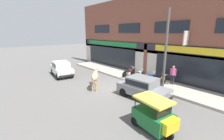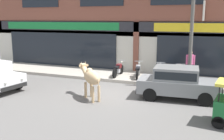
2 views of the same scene
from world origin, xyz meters
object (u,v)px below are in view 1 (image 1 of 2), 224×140
object	(u,v)px
cow	(95,77)
motorcycle_0	(129,72)
car_1	(61,68)
motorcycle_1	(139,75)
utility_pole	(166,51)
motorcycle_3	(162,82)
pedestrian	(173,73)
car_0	(143,87)
auto_rickshaw	(154,117)
motorcycle_2	(150,78)

from	to	relation	value
cow	motorcycle_0	world-z (taller)	cow
car_1	motorcycle_1	distance (m)	8.02
utility_pole	cow	bearing A→B (deg)	-137.97
cow	motorcycle_3	xyz separation A→B (m)	(3.44, 4.17, -0.44)
pedestrian	utility_pole	size ratio (longest dim) A/B	0.27
motorcycle_3	pedestrian	distance (m)	1.24
pedestrian	car_0	bearing A→B (deg)	-93.17
car_0	motorcycle_1	size ratio (longest dim) A/B	2.07
auto_rickshaw	motorcycle_0	bearing A→B (deg)	140.99
cow	car_1	distance (m)	5.53
utility_pole	car_1	bearing A→B (deg)	-157.08
car_1	cow	bearing A→B (deg)	4.79
motorcycle_3	pedestrian	world-z (taller)	pedestrian
motorcycle_0	utility_pole	distance (m)	4.95
car_0	car_1	xyz separation A→B (m)	(-9.09, -1.94, 0.00)
cow	motorcycle_1	world-z (taller)	cow
cow	pedestrian	xyz separation A→B (m)	(3.79, 5.20, 0.15)
cow	motorcycle_1	size ratio (longest dim) A/B	0.97
cow	car_1	world-z (taller)	cow
cow	motorcycle_3	distance (m)	5.43
auto_rickshaw	pedestrian	size ratio (longest dim) A/B	1.29
car_1	motorcycle_2	world-z (taller)	car_1
cow	utility_pole	bearing A→B (deg)	42.03
motorcycle_0	motorcycle_3	world-z (taller)	same
cow	pedestrian	world-z (taller)	pedestrian
car_0	auto_rickshaw	distance (m)	3.52
pedestrian	car_1	bearing A→B (deg)	-148.67
motorcycle_2	motorcycle_3	distance (m)	1.26
car_1	motorcycle_1	bearing A→B (deg)	36.42
motorcycle_0	pedestrian	size ratio (longest dim) A/B	1.13
motorcycle_1	utility_pole	world-z (taller)	utility_pole
car_1	utility_pole	bearing A→B (deg)	22.92
car_0	motorcycle_1	distance (m)	3.87
motorcycle_3	utility_pole	bearing A→B (deg)	-54.94
car_0	auto_rickshaw	bearing A→B (deg)	-43.53
motorcycle_3	utility_pole	size ratio (longest dim) A/B	0.30
cow	car_0	world-z (taller)	cow
cow	auto_rickshaw	size ratio (longest dim) A/B	0.84
motorcycle_1	motorcycle_0	bearing A→B (deg)	-178.09
motorcycle_1	car_0	bearing A→B (deg)	-46.83
auto_rickshaw	utility_pole	bearing A→B (deg)	116.62
auto_rickshaw	motorcycle_0	size ratio (longest dim) A/B	1.14
cow	utility_pole	distance (m)	5.66
pedestrian	utility_pole	distance (m)	2.58
cow	motorcycle_2	distance (m)	4.81
motorcycle_1	motorcycle_3	bearing A→B (deg)	-2.89
car_1	motorcycle_3	bearing A→B (deg)	27.37
car_0	motorcycle_1	xyz separation A→B (m)	(-2.64, 2.82, -0.25)
motorcycle_3	utility_pole	xyz separation A→B (m)	(0.46, -0.65, 2.55)
cow	motorcycle_2	size ratio (longest dim) A/B	0.96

